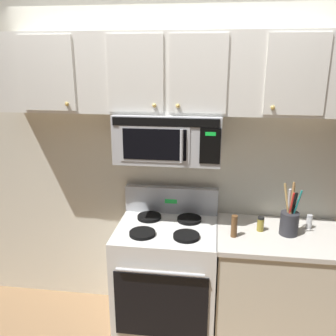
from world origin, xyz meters
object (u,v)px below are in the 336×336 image
over_range_microwave (169,137)px  salt_shaker (309,222)px  spice_jar (260,224)px  stove_range (167,276)px  pepper_mill (234,226)px  utensil_crock_charcoal (289,221)px

over_range_microwave → salt_shaker: 1.23m
salt_shaker → spice_jar: spice_jar is taller
stove_range → spice_jar: stove_range is taller
stove_range → spice_jar: bearing=2.9°
over_range_microwave → spice_jar: (0.69, -0.08, -0.62)m
over_range_microwave → stove_range: bearing=-89.9°
salt_shaker → spice_jar: size_ratio=0.98×
pepper_mill → spice_jar: bearing=30.9°
spice_jar → salt_shaker: bearing=13.1°
utensil_crock_charcoal → salt_shaker: bearing=33.8°
stove_range → utensil_crock_charcoal: bearing=0.4°
stove_range → salt_shaker: (1.06, 0.12, 0.49)m
stove_range → salt_shaker: 1.17m
over_range_microwave → pepper_mill: (0.50, -0.20, -0.59)m
pepper_mill → spice_jar: (0.20, 0.12, -0.03)m
over_range_microwave → utensil_crock_charcoal: over_range_microwave is taller
stove_range → salt_shaker: bearing=6.5°
stove_range → utensil_crock_charcoal: 1.04m
over_range_microwave → utensil_crock_charcoal: (0.89, -0.11, -0.57)m
stove_range → pepper_mill: 0.72m
salt_shaker → spice_jar: (-0.37, -0.09, 0.00)m
utensil_crock_charcoal → pepper_mill: utensil_crock_charcoal is taller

